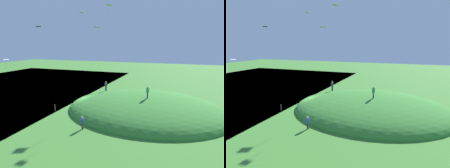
{
  "view_description": "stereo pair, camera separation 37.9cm",
  "coord_description": "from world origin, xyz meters",
  "views": [
    {
      "loc": [
        16.12,
        -28.31,
        10.47
      ],
      "look_at": [
        5.66,
        0.46,
        4.12
      ],
      "focal_mm": 31.24,
      "sensor_mm": 36.0,
      "label": 1
    },
    {
      "loc": [
        16.48,
        -28.18,
        10.47
      ],
      "look_at": [
        5.66,
        0.46,
        4.12
      ],
      "focal_mm": 31.24,
      "sensor_mm": 36.0,
      "label": 2
    }
  ],
  "objects": [
    {
      "name": "person_walking_path",
      "position": [
        11.48,
        0.01,
        3.6
      ],
      "size": [
        0.58,
        0.58,
        1.8
      ],
      "rotation": [
        0.0,
        0.0,
        5.18
      ],
      "color": "#2D2A4F",
      "rests_on": "grass_hill"
    },
    {
      "name": "kite_0",
      "position": [
        5.94,
        -1.45,
        15.64
      ],
      "size": [
        1.14,
        1.18,
        2.1
      ],
      "color": "white"
    },
    {
      "name": "person_with_child",
      "position": [
        2.92,
        4.65,
        2.94
      ],
      "size": [
        0.63,
        0.63,
        1.85
      ],
      "rotation": [
        0.0,
        0.0,
        4.16
      ],
      "color": "#252546",
      "rests_on": "grass_hill"
    },
    {
      "name": "kite_2",
      "position": [
        -13.89,
        -1.72,
        7.56
      ],
      "size": [
        1.04,
        1.08,
        1.69
      ],
      "color": "white"
    },
    {
      "name": "kite_1",
      "position": [
        -11.77,
        4.97,
        13.8
      ],
      "size": [
        1.31,
        1.11,
        1.98
      ],
      "color": "white"
    },
    {
      "name": "mooring_post",
      "position": [
        -2.33,
        -3.9,
        0.55
      ],
      "size": [
        0.14,
        0.14,
        1.1
      ],
      "primitive_type": "cylinder",
      "color": "brown",
      "rests_on": "ground_plane"
    },
    {
      "name": "grass_hill",
      "position": [
        10.88,
        1.58,
        0.0
      ],
      "size": [
        25.2,
        20.32,
        5.01
      ],
      "primitive_type": "ellipsoid",
      "color": "#398030",
      "rests_on": "ground_plane"
    },
    {
      "name": "kite_4",
      "position": [
        1.03,
        -0.35,
        15.09
      ],
      "size": [
        0.9,
        1.09,
        1.52
      ],
      "color": "silver"
    },
    {
      "name": "person_watching_kites",
      "position": [
        4.92,
        -8.25,
        1.04
      ],
      "size": [
        0.43,
        0.43,
        1.66
      ],
      "rotation": [
        0.0,
        0.0,
        3.22
      ],
      "color": "#3D3924",
      "rests_on": "ground_plane"
    },
    {
      "name": "kite_7",
      "position": [
        1.45,
        4.04,
        13.32
      ],
      "size": [
        1.4,
        1.24,
        1.38
      ],
      "color": "white"
    },
    {
      "name": "ground_plane",
      "position": [
        0.0,
        0.0,
        0.0
      ],
      "size": [
        160.0,
        160.0,
        0.0
      ],
      "primitive_type": "plane",
      "color": "#3F7F30"
    }
  ]
}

